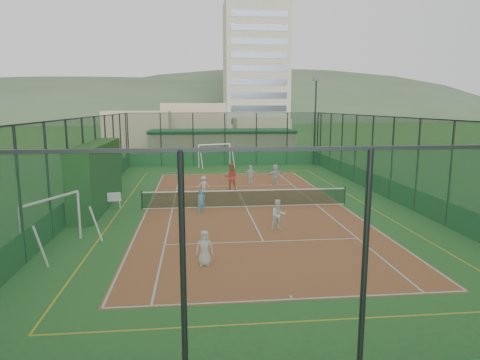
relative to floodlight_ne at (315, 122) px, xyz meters
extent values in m
plane|color=#235F20|center=(-8.60, -16.60, -4.12)|extent=(300.00, 300.00, 0.00)
cube|color=#AE4B26|center=(-8.60, -16.60, -4.12)|extent=(11.17, 23.97, 0.01)
cube|color=beige|center=(3.40, 65.40, 10.88)|extent=(15.00, 12.00, 30.00)
cube|color=black|center=(-16.90, -15.83, -2.32)|extent=(1.24, 8.24, 3.61)
imported|color=white|center=(-11.11, -25.44, -3.48)|extent=(0.65, 0.44, 1.28)
imported|color=#4989D0|center=(-11.13, -17.80, -3.49)|extent=(0.54, 0.46, 1.25)
imported|color=white|center=(-7.66, -21.40, -3.40)|extent=(0.78, 0.65, 1.43)
imported|color=silver|center=(-10.90, -12.83, -3.52)|extent=(0.78, 0.47, 1.18)
imported|color=silver|center=(-7.53, -10.62, -3.34)|extent=(0.97, 0.57, 1.55)
imported|color=silver|center=(-5.70, -10.13, -3.36)|extent=(1.46, 0.86, 1.50)
imported|color=red|center=(-9.03, -11.73, -3.21)|extent=(0.94, 0.76, 1.82)
sphere|color=#CCE033|center=(-9.64, -16.10, -4.08)|extent=(0.07, 0.07, 0.07)
sphere|color=#CCE033|center=(-9.12, -14.53, -4.08)|extent=(0.07, 0.07, 0.07)
sphere|color=#CCE033|center=(-8.42, -15.11, -4.08)|extent=(0.07, 0.07, 0.07)
sphere|color=#CCE033|center=(-6.30, -15.46, -4.08)|extent=(0.07, 0.07, 0.07)
sphere|color=#CCE033|center=(-11.21, -14.87, -4.08)|extent=(0.07, 0.07, 0.07)
camera|label=1|loc=(-11.36, -40.11, 1.54)|focal=32.00mm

